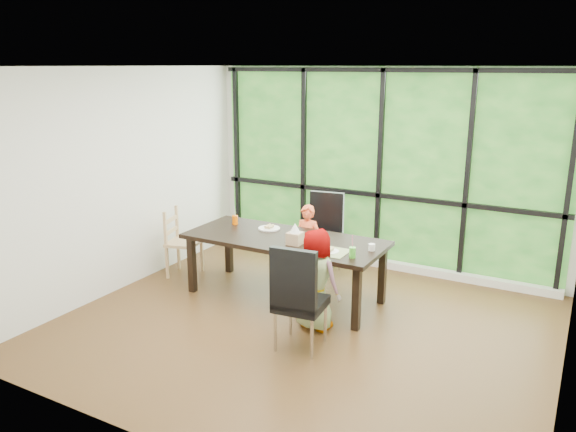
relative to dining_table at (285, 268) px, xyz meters
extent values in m
plane|color=black|center=(0.56, -0.58, -0.38)|extent=(5.00, 5.00, 0.00)
plane|color=silver|center=(0.56, 1.67, 0.98)|extent=(5.00, 0.00, 5.00)
cube|color=#1B4B1A|center=(0.56, 1.65, 0.98)|extent=(4.80, 0.02, 2.65)
cube|color=silver|center=(0.56, 1.57, -0.33)|extent=(4.80, 0.12, 0.10)
cube|color=black|center=(0.00, 0.00, 0.00)|extent=(2.41, 1.10, 0.75)
cube|color=black|center=(0.05, 0.93, 0.17)|extent=(0.53, 0.53, 1.08)
cube|color=black|center=(0.74, -1.00, 0.17)|extent=(0.50, 0.50, 1.08)
cube|color=tan|center=(-1.53, 0.01, 0.08)|extent=(0.50, 0.51, 0.90)
imported|color=#F85A2E|center=(0.00, 0.59, 0.13)|extent=(0.37, 0.25, 1.01)
imported|color=slate|center=(0.70, -0.55, 0.17)|extent=(0.58, 0.42, 1.09)
cube|color=tan|center=(0.64, -0.22, 0.38)|extent=(0.47, 0.35, 0.01)
cylinder|color=white|center=(-0.34, 0.22, 0.38)|extent=(0.27, 0.27, 0.02)
cylinder|color=white|center=(0.67, -0.23, 0.38)|extent=(0.22, 0.22, 0.01)
cylinder|color=#FF6500|center=(-0.83, 0.19, 0.43)|extent=(0.07, 0.07, 0.11)
cylinder|color=green|center=(0.97, -0.27, 0.43)|extent=(0.07, 0.07, 0.11)
cylinder|color=white|center=(1.06, 0.05, 0.41)|extent=(0.07, 0.07, 0.07)
cube|color=tan|center=(0.22, -0.16, 0.44)|extent=(0.16, 0.16, 0.14)
cylinder|color=white|center=(-0.83, 0.19, 0.53)|extent=(0.01, 0.04, 0.20)
cylinder|color=pink|center=(0.97, -0.27, 0.53)|extent=(0.01, 0.04, 0.20)
cone|color=white|center=(0.22, -0.16, 0.57)|extent=(0.12, 0.12, 0.11)
camera|label=1|loc=(3.07, -5.50, 2.34)|focal=35.02mm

